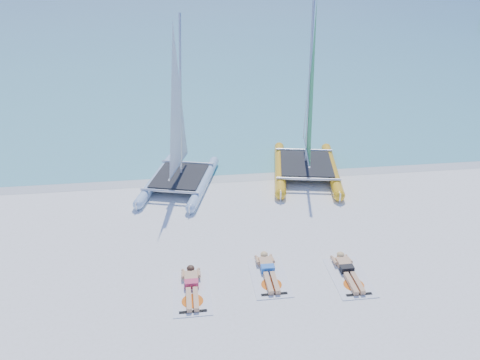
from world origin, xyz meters
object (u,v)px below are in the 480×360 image
Objects in this scene: sunbather_a at (192,285)px; towel_c at (349,277)px; towel_b at (269,277)px; sunbather_c at (347,270)px; towel_a at (192,293)px; catamaran_blue at (178,138)px; sunbather_b at (268,269)px; catamaran_yellow at (308,116)px.

towel_c is (4.33, -0.09, -0.11)m from sunbather_a.
sunbather_c is at bearing -2.78° from towel_b.
towel_a is 2.17m from towel_b.
catamaran_blue is at bearing 124.73° from towel_c.
towel_c is (2.20, -0.49, -0.11)m from sunbather_b.
sunbather_c is at bearing -84.10° from catamaran_yellow.
catamaran_blue is at bearing -159.41° from catamaran_yellow.
towel_c is at bearing -1.20° from sunbather_a.
sunbather_a reaches higher than towel_b.
sunbather_a and sunbather_b have the same top height.
towel_b is 2.20m from sunbather_c.
catamaran_yellow reaches higher than catamaran_blue.
catamaran_blue is 3.47× the size of towel_b.
catamaran_yellow is 7.78m from sunbather_b.
towel_b is at bearing -90.00° from sunbather_b.
sunbather_c reaches higher than towel_c.
catamaran_blue reaches higher than sunbather_c.
towel_a is 1.00× the size of towel_c.
sunbather_c is at bearing 1.34° from sunbather_a.
catamaran_blue is 6.69m from sunbather_a.
catamaran_blue reaches higher than towel_c.
towel_c is at bearing -39.52° from catamaran_blue.
sunbather_a is at bearing -169.41° from sunbather_b.
catamaran_yellow reaches higher than sunbather_a.
towel_a is 4.34m from towel_c.
towel_a is at bearing -178.66° from towel_c.
sunbather_b reaches higher than towel_a.
sunbather_c is at bearing -38.71° from catamaran_blue.
sunbather_c is (4.33, 0.29, 0.11)m from towel_a.
catamaran_yellow reaches higher than towel_a.
catamaran_blue is 6.91m from towel_a.
sunbather_a reaches higher than towel_a.
catamaran_blue reaches higher than sunbather_b.
catamaran_blue is 6.73m from sunbather_b.
sunbather_a is 0.93× the size of towel_b.
towel_b is 2.22m from towel_c.
catamaran_blue is 0.89× the size of catamaran_yellow.
catamaran_yellow is at bearing 84.82° from sunbather_c.
catamaran_blue reaches higher than sunbather_a.
sunbather_c reaches higher than towel_b.
sunbather_b is at bearing 90.00° from towel_b.
towel_b is at bearing -53.73° from catamaran_blue.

